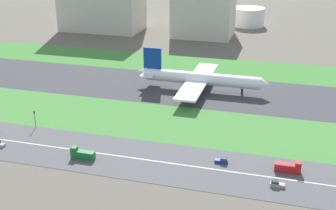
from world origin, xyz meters
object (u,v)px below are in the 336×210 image
airliner (199,78)px  fuel_tank_west (248,17)px  truck_1 (82,154)px  car_4 (277,184)px  traffic_light (35,118)px  car_3 (222,161)px  truck_0 (288,168)px  hangar_building (204,10)px

airliner → fuel_tank_west: airliner is taller
truck_1 → car_4: (65.84, 0.00, -0.75)m
truck_1 → traffic_light: bearing=-31.7°
airliner → fuel_tank_west: size_ratio=2.53×
airliner → traffic_light: (-53.30, -60.01, -1.94)m
car_3 → airliner: bearing=108.6°
truck_1 → traffic_light: (-29.08, 17.99, 2.62)m
traffic_light → fuel_tank_west: fuel_tank_west is taller
car_4 → truck_0: truck_0 is taller
car_4 → fuel_tank_west: (-35.43, 237.00, 6.18)m
hangar_building → fuel_tank_west: (27.22, 45.00, -11.79)m
car_3 → truck_1: size_ratio=0.52×
truck_0 → fuel_tank_west: bearing=99.7°
truck_1 → car_4: size_ratio=1.91×
car_3 → hangar_building: size_ratio=0.11×
truck_0 → traffic_light: 98.46m
car_4 → traffic_light: 96.67m
fuel_tank_west → truck_1: bearing=-97.3°
truck_1 → hangar_building: 192.80m
traffic_light → hangar_building: size_ratio=0.17×
hangar_building → car_3: bearing=-76.4°
truck_1 → truck_0: (69.01, 10.00, 0.00)m
traffic_light → hangar_building: bearing=79.5°
airliner → car_4: airliner is taller
truck_0 → truck_1: bearing=-171.8°
truck_0 → hangar_building: size_ratio=0.20×
truck_1 → car_4: bearing=-180.0°
traffic_light → hangar_building: (32.28, 174.01, 14.61)m
truck_0 → fuel_tank_west: size_ratio=0.33×
car_3 → car_4: (18.76, -10.00, 0.00)m
airliner → hangar_building: hangar_building is taller
fuel_tank_west → traffic_light: bearing=-105.2°
car_3 → hangar_building: (-43.89, 182.00, 17.97)m
hangar_building → fuel_tank_west: 53.90m
car_3 → truck_0: truck_0 is taller
car_4 → truck_0: size_ratio=0.52×
car_3 → car_4: bearing=-28.1°
truck_0 → car_3: bearing=180.0°
car_4 → traffic_light: size_ratio=0.61×
airliner → truck_1: bearing=-107.3°
hangar_building → truck_0: bearing=-70.1°
truck_1 → fuel_tank_west: (30.41, 237.00, 5.43)m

